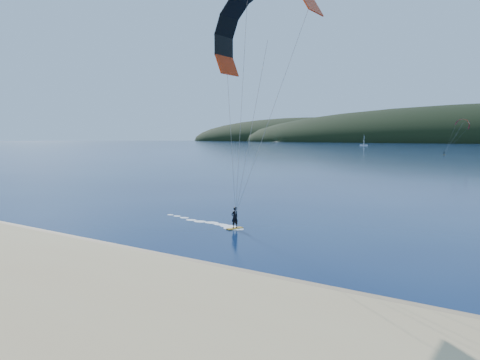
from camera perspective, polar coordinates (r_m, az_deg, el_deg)
The scene contains 5 objects.
ground at distance 28.20m, azimuth -16.62°, elevation -11.46°, with size 1800.00×1800.00×0.00m, color #08153D.
wet_sand at distance 31.07m, azimuth -10.05°, elevation -9.65°, with size 220.00×2.50×0.10m.
kitesurfer_near at distance 33.47m, azimuth 3.14°, elevation 16.03°, with size 21.13×7.70×18.39m.
kitesurfer_far at distance 219.53m, azimuth 25.79°, elevation 6.01°, with size 11.71×8.41×16.06m.
sailboat at distance 436.80m, azimuth 15.08°, elevation 4.22°, with size 7.44×4.62×10.35m.
Camera 1 is at (21.21, -16.76, 8.05)m, focal length 34.43 mm.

